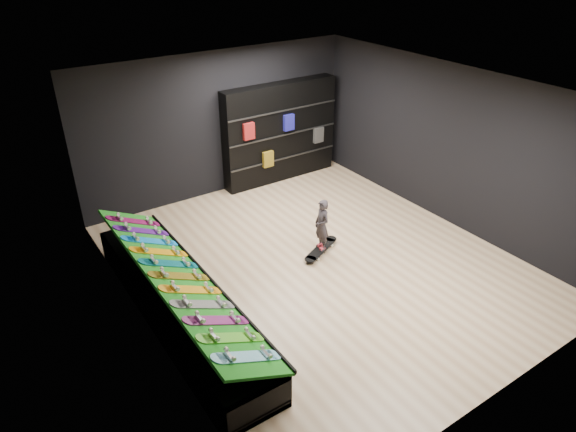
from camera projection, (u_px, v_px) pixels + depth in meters
floor at (318, 263)px, 8.83m from camera, size 6.00×7.00×0.01m
ceiling at (325, 91)px, 7.37m from camera, size 6.00×7.00×0.01m
wall_back at (219, 124)px, 10.64m from camera, size 6.00×0.02×3.00m
wall_front at (517, 300)px, 5.57m from camera, size 6.00×0.02×3.00m
wall_left at (137, 241)px, 6.64m from camera, size 0.02×7.00×3.00m
wall_right at (449, 146)px, 9.57m from camera, size 0.02×7.00×3.00m
display_rack at (179, 305)px, 7.46m from camera, size 0.90×4.50×0.50m
turf_ramp at (179, 278)px, 7.26m from camera, size 0.92×4.50×0.46m
back_shelving at (280, 132)px, 11.38m from camera, size 2.74×0.32×2.19m
floor_skateboard at (321, 250)px, 9.12m from camera, size 0.98×0.61×0.09m
child at (322, 234)px, 8.96m from camera, size 0.17×0.23×0.57m
display_board_0 at (247, 357)px, 5.88m from camera, size 0.93×0.22×0.50m
display_board_1 at (231, 338)px, 6.16m from camera, size 0.93×0.22×0.50m
display_board_2 at (217, 320)px, 6.43m from camera, size 0.93×0.22×0.50m
display_board_3 at (203, 304)px, 6.71m from camera, size 0.93×0.22×0.50m
display_board_4 at (191, 290)px, 6.98m from camera, size 0.93×0.22×0.50m
display_board_5 at (180, 276)px, 7.26m from camera, size 0.93×0.22×0.50m
display_board_6 at (169, 263)px, 7.53m from camera, size 0.93×0.22×0.50m
display_board_7 at (159, 252)px, 7.81m from camera, size 0.93×0.22×0.50m
display_board_8 at (150, 241)px, 8.08m from camera, size 0.93×0.22×0.50m
display_board_9 at (142, 231)px, 8.36m from camera, size 0.93×0.22×0.50m
display_board_10 at (134, 221)px, 8.63m from camera, size 0.93×0.22×0.50m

